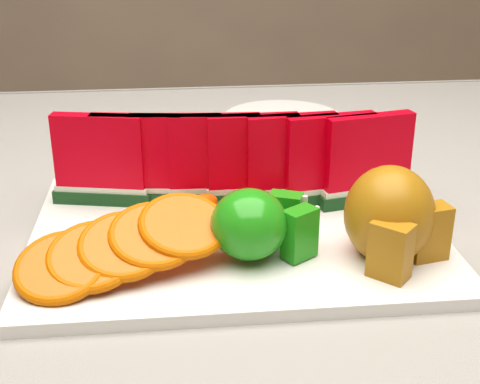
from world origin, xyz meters
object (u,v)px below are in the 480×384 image
object	(u,v)px
fork	(79,144)
platter	(236,233)
apple_cluster	(257,224)
pear_cluster	(392,218)
side_plate	(283,119)

from	to	relation	value
fork	platter	bearing A→B (deg)	-57.65
apple_cluster	pear_cluster	distance (m)	0.12
side_plate	fork	bearing A→B (deg)	-165.13
side_plate	apple_cluster	bearing A→B (deg)	-102.36
pear_cluster	side_plate	size ratio (longest dim) A/B	0.49
apple_cluster	fork	distance (m)	0.41
fork	side_plate	bearing A→B (deg)	14.87
platter	side_plate	world-z (taller)	platter
apple_cluster	fork	bearing A→B (deg)	119.39
platter	apple_cluster	distance (m)	0.07
apple_cluster	fork	xyz separation A→B (m)	(-0.20, 0.36, -0.04)
platter	fork	bearing A→B (deg)	122.35
apple_cluster	fork	size ratio (longest dim) A/B	0.55
pear_cluster	side_plate	xyz separation A→B (m)	(-0.02, 0.45, -0.05)
apple_cluster	side_plate	size ratio (longest dim) A/B	0.45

